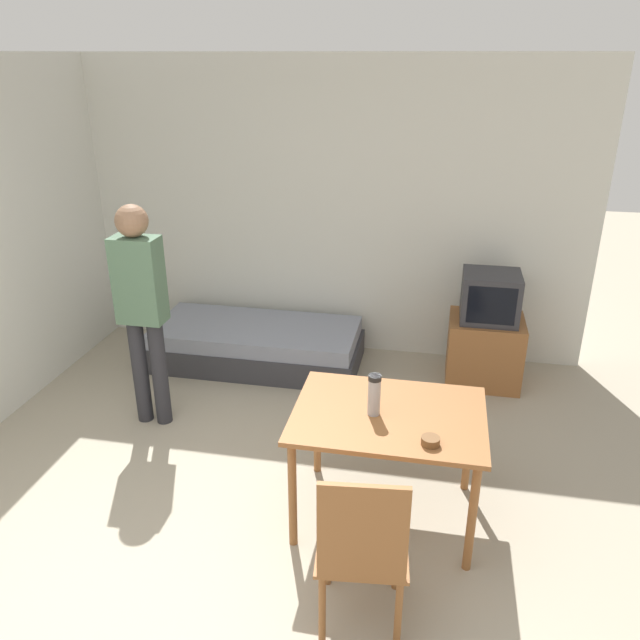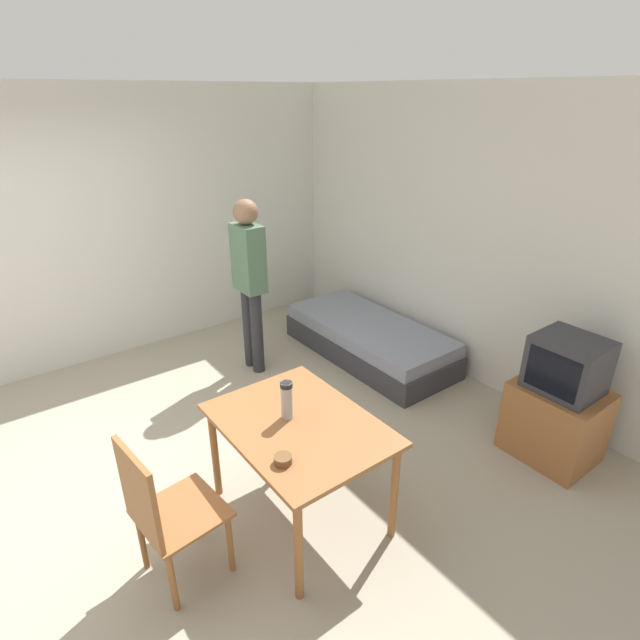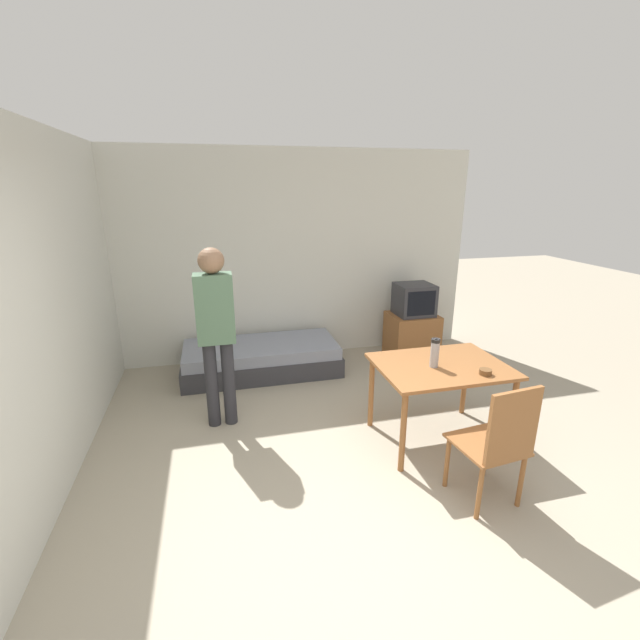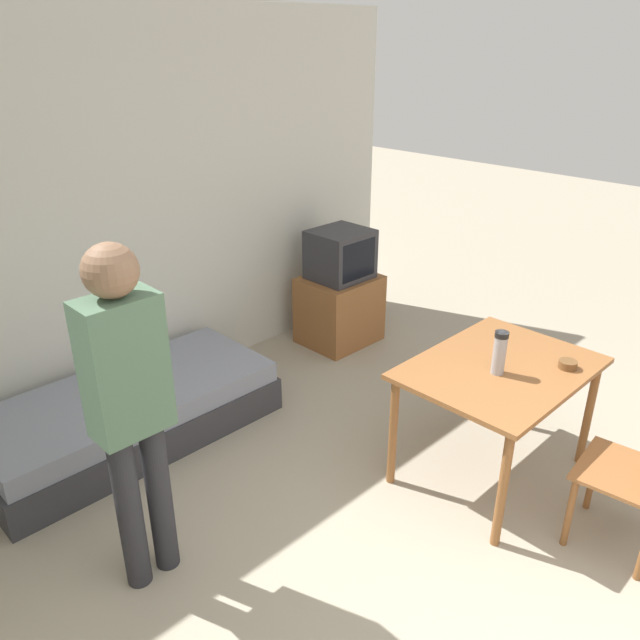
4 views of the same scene
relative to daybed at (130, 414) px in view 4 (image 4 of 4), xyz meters
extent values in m
cube|color=silver|center=(0.38, 0.54, 1.16)|extent=(5.14, 0.06, 2.70)
cube|color=#333338|center=(0.00, 0.00, -0.07)|extent=(1.91, 0.86, 0.24)
cube|color=gray|center=(0.00, 0.00, 0.12)|extent=(1.86, 0.83, 0.14)
cube|color=brown|center=(2.05, 0.05, 0.11)|extent=(0.63, 0.53, 0.59)
cube|color=#2D2D33|center=(2.05, 0.05, 0.61)|extent=(0.47, 0.43, 0.41)
cube|color=black|center=(2.05, -0.16, 0.61)|extent=(0.39, 0.01, 0.32)
cube|color=brown|center=(1.39, -1.87, 0.54)|extent=(1.13, 0.84, 0.03)
cylinder|color=brown|center=(0.88, -2.23, 0.17)|extent=(0.05, 0.05, 0.71)
cylinder|color=brown|center=(1.89, -2.23, 0.17)|extent=(0.05, 0.05, 0.71)
cylinder|color=brown|center=(0.88, -1.51, 0.17)|extent=(0.05, 0.05, 0.71)
cylinder|color=brown|center=(1.89, -1.51, 0.17)|extent=(0.05, 0.05, 0.71)
cube|color=brown|center=(1.34, -2.65, 0.26)|extent=(0.49, 0.49, 0.02)
cylinder|color=brown|center=(1.50, -2.45, 0.03)|extent=(0.04, 0.04, 0.43)
cylinder|color=brown|center=(1.14, -2.49, 0.03)|extent=(0.04, 0.04, 0.43)
cylinder|color=#28282D|center=(-0.59, -1.12, 0.24)|extent=(0.12, 0.12, 0.86)
cylinder|color=#28282D|center=(-0.43, -1.12, 0.24)|extent=(0.12, 0.12, 0.86)
cube|color=#4C6B51|center=(-0.51, -1.12, 0.99)|extent=(0.34, 0.20, 0.64)
sphere|color=#846047|center=(-0.51, -1.12, 1.43)|extent=(0.23, 0.23, 0.23)
cylinder|color=#99999E|center=(1.30, -1.89, 0.68)|extent=(0.07, 0.07, 0.25)
cylinder|color=black|center=(1.30, -1.89, 0.80)|extent=(0.08, 0.08, 0.03)
cylinder|color=brown|center=(1.63, -2.15, 0.58)|extent=(0.10, 0.10, 0.05)
camera|label=1|loc=(1.60, -5.03, 2.50)|focal=35.00mm
camera|label=2|loc=(3.49, -3.29, 2.42)|focal=28.00mm
camera|label=3|loc=(-0.49, -4.97, 2.06)|focal=24.00mm
camera|label=4|loc=(-1.56, -3.38, 2.28)|focal=35.00mm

